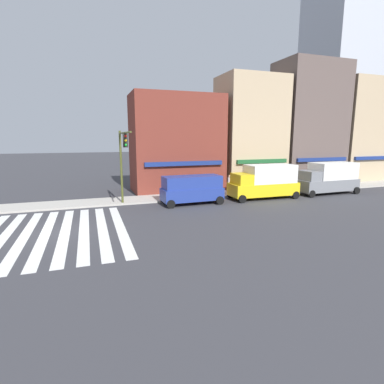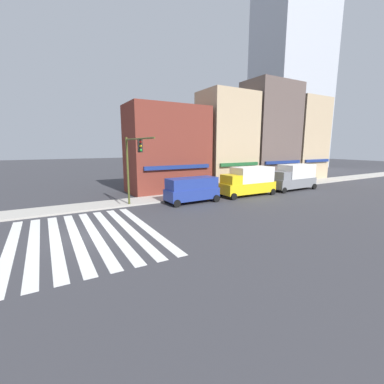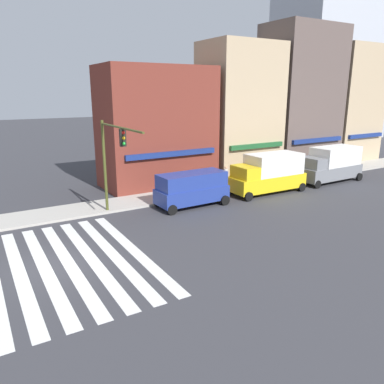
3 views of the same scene
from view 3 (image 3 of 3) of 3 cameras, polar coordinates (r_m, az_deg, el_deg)
The scene contains 10 objects.
ground_plane at distance 18.45m, azimuth -19.90°, elevation -10.49°, with size 200.00×200.00×0.00m, color #38383D.
sidewalk_left at distance 25.37m, azimuth -23.33°, elevation -3.63°, with size 120.00×3.00×0.15m.
crosswalk_stripes at distance 18.45m, azimuth -19.91°, elevation -10.48°, with size 7.90×10.80×0.01m.
storefront_row at distance 38.04m, azimuth 11.82°, elevation 12.37°, with size 31.56×5.30×13.98m.
traffic_signal at distance 22.80m, azimuth -12.06°, elevation 5.98°, with size 0.32×6.41×5.96m.
van_blue at distance 25.58m, azimuth -0.00°, elevation 0.62°, with size 5.05×2.22×2.34m.
box_truck_yellow at distance 29.55m, azimuth 11.55°, elevation 2.89°, with size 6.23×2.42×3.04m.
box_truck_grey at distance 34.71m, azimuth 20.37°, elevation 4.05°, with size 6.25×2.42×3.04m.
pedestrian_grey_coat at distance 33.77m, azimuth 10.04°, elevation 3.59°, with size 0.32×0.32×1.77m.
pedestrian_white_shirt at distance 30.15m, azimuth 5.14°, elevation 2.38°, with size 0.32×0.32×1.77m.
Camera 3 is at (-2.71, -16.55, 7.69)m, focal length 35.00 mm.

